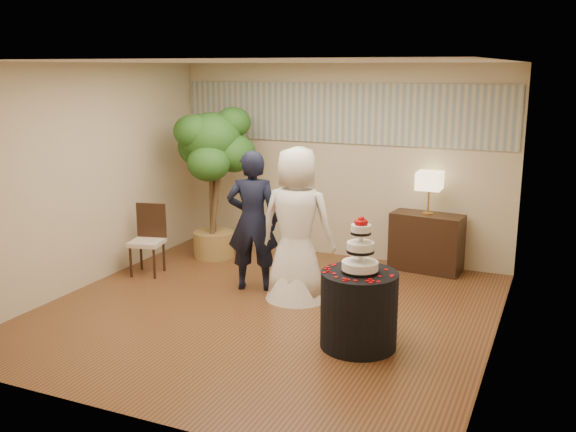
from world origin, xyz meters
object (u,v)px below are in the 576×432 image
at_px(bride, 297,224).
at_px(table_lamp, 429,193).
at_px(groom, 253,221).
at_px(cake_table, 359,310).
at_px(console, 426,242).
at_px(ficus_tree, 212,182).
at_px(side_chair, 147,240).
at_px(wedding_cake, 361,245).

bearing_deg(bride, table_lamp, -129.56).
relative_size(groom, table_lamp, 3.04).
distance_m(cake_table, table_lamp, 2.83).
height_order(cake_table, console, console).
bearing_deg(table_lamp, ficus_tree, -168.55).
xyz_separation_m(bride, table_lamp, (1.21, 1.72, 0.16)).
bearing_deg(table_lamp, cake_table, -92.04).
bearing_deg(bride, console, -129.56).
relative_size(console, table_lamp, 1.65).
xyz_separation_m(table_lamp, ficus_tree, (-3.00, -0.61, 0.03)).
relative_size(bride, side_chair, 1.97).
bearing_deg(cake_table, console, 87.96).
relative_size(cake_table, ficus_tree, 0.35).
bearing_deg(groom, console, -156.81).
distance_m(console, side_chair, 3.80).
bearing_deg(bride, groom, -13.02).
xyz_separation_m(groom, side_chair, (-1.57, -0.06, -0.41)).
height_order(table_lamp, side_chair, table_lamp).
distance_m(bride, console, 2.16).
bearing_deg(wedding_cake, console, 87.96).
height_order(groom, cake_table, groom).
bearing_deg(bride, wedding_cake, 132.83).
distance_m(bride, cake_table, 1.60).
xyz_separation_m(bride, side_chair, (-2.21, 0.04, -0.46)).
distance_m(cake_table, ficus_tree, 3.68).
bearing_deg(wedding_cake, bride, 137.29).
bearing_deg(cake_table, table_lamp, 87.96).
height_order(console, side_chair, side_chair).
relative_size(cake_table, wedding_cake, 1.37).
height_order(bride, wedding_cake, bride).
distance_m(groom, console, 2.50).
bearing_deg(cake_table, groom, 147.32).
relative_size(groom, bride, 0.95).
relative_size(wedding_cake, console, 0.59).
xyz_separation_m(groom, bride, (0.63, -0.10, 0.04)).
bearing_deg(console, side_chair, -147.68).
bearing_deg(console, wedding_cake, -85.92).
xyz_separation_m(cake_table, wedding_cake, (0.00, 0.00, 0.67)).
relative_size(table_lamp, side_chair, 0.62).
distance_m(groom, wedding_cake, 2.08).
bearing_deg(side_chair, table_lamp, 13.85).
height_order(groom, wedding_cake, groom).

